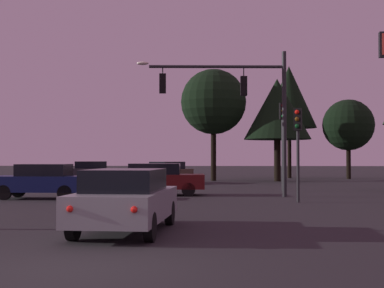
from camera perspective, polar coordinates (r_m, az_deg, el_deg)
ground_plane at (r=33.04m, az=-0.81°, el=-4.61°), size 168.00×168.00×0.00m
traffic_signal_mast_arm at (r=24.51m, az=5.29°, el=4.95°), size 6.89×0.69×6.71m
traffic_light_corner_left at (r=21.67m, az=11.33°, el=0.95°), size 0.37×0.39×3.80m
traffic_light_corner_right at (r=29.06m, az=9.73°, el=1.63°), size 0.35×0.38×4.78m
car_nearside_lane at (r=12.92m, az=-7.11°, el=-5.91°), size 2.09×4.52×1.52m
car_crossing_left at (r=25.49m, az=-3.77°, el=-3.74°), size 4.60×2.11×1.52m
car_crossing_right at (r=24.10m, az=-15.89°, el=-3.82°), size 4.09×1.77×1.52m
car_far_lane at (r=41.23m, az=-10.99°, el=-2.86°), size 4.70×2.79×1.52m
car_parked_lot at (r=37.15m, az=-2.79°, el=-3.04°), size 3.76×4.33×1.52m
tree_behind_sign at (r=46.97m, az=16.49°, el=1.97°), size 4.35×4.35×6.78m
tree_left_far at (r=41.05m, az=9.17°, el=3.71°), size 5.12×5.12×7.86m
tree_center_horizon at (r=41.50m, az=2.33°, el=4.54°), size 5.11×5.11×8.74m
tree_lot_edge at (r=48.10m, az=10.42°, el=4.98°), size 4.83×4.83×10.00m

